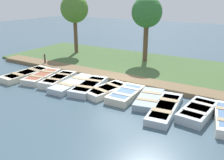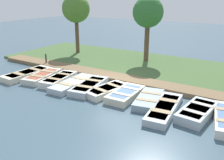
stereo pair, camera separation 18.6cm
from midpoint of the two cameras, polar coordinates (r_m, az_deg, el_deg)
name	(u,v)px [view 1 (the left image)]	position (r m, az deg, el deg)	size (l,w,h in m)	color
ground_plane	(112,86)	(15.44, -0.31, -1.38)	(80.00, 80.00, 0.00)	#425B6B
shore_bank	(145,66)	(19.64, 7.35, 3.21)	(8.00, 24.00, 0.18)	#476638
dock_walkway	(122,79)	(16.39, 1.92, 0.33)	(1.33, 21.89, 0.27)	brown
rowboat_0	(26,74)	(18.04, -19.28, 1.22)	(3.51, 1.42, 0.41)	beige
rowboat_1	(42,76)	(17.28, -15.99, 0.79)	(3.17, 1.70, 0.39)	beige
rowboat_2	(58,79)	(16.33, -12.46, 0.12)	(2.98, 1.50, 0.44)	silver
rowboat_3	(73,84)	(15.47, -9.32, -0.87)	(3.37, 1.23, 0.38)	#B2BCC1
rowboat_4	(89,86)	(14.93, -5.58, -1.41)	(3.26, 1.64, 0.39)	#B2BCC1
rowboat_5	(107,90)	(14.26, -1.54, -2.34)	(2.90, 1.70, 0.38)	silver
rowboat_6	(126,94)	(13.67, 2.79, -3.25)	(2.69, 1.30, 0.41)	beige
rowboat_7	(149,99)	(13.21, 8.11, -4.36)	(2.84, 1.61, 0.36)	#8C9EA8
rowboat_8	(165,108)	(12.33, 11.62, -6.34)	(3.68, 1.39, 0.36)	#B2BCC1
rowboat_9	(198,111)	(12.33, 18.63, -6.77)	(2.81, 1.45, 0.44)	#B2BCC1
mooring_post_near	(45,60)	(20.30, -15.34, 4.41)	(0.12, 0.12, 0.99)	#47382D
park_tree_far_left	(74,9)	(23.42, -8.81, 15.66)	(2.48, 2.48, 5.41)	brown
park_tree_left	(147,13)	(20.33, 7.70, 14.90)	(2.41, 2.41, 5.27)	brown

